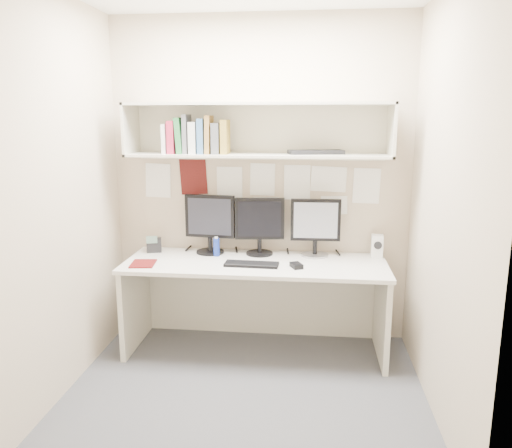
# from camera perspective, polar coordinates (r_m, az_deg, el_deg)

# --- Properties ---
(floor) EXTENTS (2.40, 2.00, 0.01)m
(floor) POSITION_cam_1_polar(r_m,az_deg,el_deg) (3.53, -1.29, -18.76)
(floor) COLOR #444549
(floor) RESTS_ON ground
(wall_back) EXTENTS (2.40, 0.02, 2.60)m
(wall_back) POSITION_cam_1_polar(r_m,az_deg,el_deg) (4.06, 0.47, 4.85)
(wall_back) COLOR #BAA88E
(wall_back) RESTS_ON ground
(wall_front) EXTENTS (2.40, 0.02, 2.60)m
(wall_front) POSITION_cam_1_polar(r_m,az_deg,el_deg) (2.11, -5.01, -1.98)
(wall_front) COLOR #BAA88E
(wall_front) RESTS_ON ground
(wall_left) EXTENTS (0.02, 2.00, 2.60)m
(wall_left) POSITION_cam_1_polar(r_m,az_deg,el_deg) (3.45, -21.62, 2.70)
(wall_left) COLOR #BAA88E
(wall_left) RESTS_ON ground
(wall_right) EXTENTS (0.02, 2.00, 2.60)m
(wall_right) POSITION_cam_1_polar(r_m,az_deg,el_deg) (3.15, 20.78, 1.96)
(wall_right) COLOR #BAA88E
(wall_right) RESTS_ON ground
(desk) EXTENTS (2.00, 0.70, 0.73)m
(desk) POSITION_cam_1_polar(r_m,az_deg,el_deg) (3.95, -0.07, -9.37)
(desk) COLOR beige
(desk) RESTS_ON floor
(overhead_hutch) EXTENTS (2.00, 0.38, 0.40)m
(overhead_hutch) POSITION_cam_1_polar(r_m,az_deg,el_deg) (3.89, 0.27, 10.74)
(overhead_hutch) COLOR beige
(overhead_hutch) RESTS_ON wall_back
(pinned_papers) EXTENTS (1.92, 0.01, 0.48)m
(pinned_papers) POSITION_cam_1_polar(r_m,az_deg,el_deg) (4.06, 0.46, 4.13)
(pinned_papers) COLOR white
(pinned_papers) RESTS_ON wall_back
(monitor_left) EXTENTS (0.41, 0.22, 0.47)m
(monitor_left) POSITION_cam_1_polar(r_m,az_deg,el_deg) (4.04, -5.29, 0.27)
(monitor_left) COLOR black
(monitor_left) RESTS_ON desk
(monitor_center) EXTENTS (0.39, 0.22, 0.46)m
(monitor_center) POSITION_cam_1_polar(r_m,az_deg,el_deg) (3.98, 0.42, 0.04)
(monitor_center) COLOR black
(monitor_center) RESTS_ON desk
(monitor_right) EXTENTS (0.39, 0.22, 0.46)m
(monitor_right) POSITION_cam_1_polar(r_m,az_deg,el_deg) (3.96, 6.81, -0.12)
(monitor_right) COLOR #A5A5AA
(monitor_right) RESTS_ON desk
(keyboard) EXTENTS (0.41, 0.16, 0.02)m
(keyboard) POSITION_cam_1_polar(r_m,az_deg,el_deg) (3.73, -0.51, -4.63)
(keyboard) COLOR black
(keyboard) RESTS_ON desk
(mouse) EXTENTS (0.11, 0.13, 0.03)m
(mouse) POSITION_cam_1_polar(r_m,az_deg,el_deg) (3.68, 4.64, -4.75)
(mouse) COLOR black
(mouse) RESTS_ON desk
(speaker) EXTENTS (0.10, 0.10, 0.18)m
(speaker) POSITION_cam_1_polar(r_m,az_deg,el_deg) (4.04, 13.67, -2.46)
(speaker) COLOR silver
(speaker) RESTS_ON desk
(blue_bottle) EXTENTS (0.05, 0.05, 0.16)m
(blue_bottle) POSITION_cam_1_polar(r_m,az_deg,el_deg) (3.98, -4.55, -2.62)
(blue_bottle) COLOR navy
(blue_bottle) RESTS_ON desk
(maroon_notebook) EXTENTS (0.20, 0.23, 0.01)m
(maroon_notebook) POSITION_cam_1_polar(r_m,az_deg,el_deg) (3.85, -12.78, -4.44)
(maroon_notebook) COLOR #560E0F
(maroon_notebook) RESTS_ON desk
(desk_phone) EXTENTS (0.14, 0.13, 0.14)m
(desk_phone) POSITION_cam_1_polar(r_m,az_deg,el_deg) (4.18, -11.58, -2.36)
(desk_phone) COLOR black
(desk_phone) RESTS_ON desk
(book_stack) EXTENTS (0.50, 0.18, 0.29)m
(book_stack) POSITION_cam_1_polar(r_m,az_deg,el_deg) (3.87, -6.82, 9.87)
(book_stack) COLOR silver
(book_stack) RESTS_ON overhead_hutch
(hutch_tray) EXTENTS (0.44, 0.25, 0.03)m
(hutch_tray) POSITION_cam_1_polar(r_m,az_deg,el_deg) (3.85, 6.86, 8.17)
(hutch_tray) COLOR black
(hutch_tray) RESTS_ON overhead_hutch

